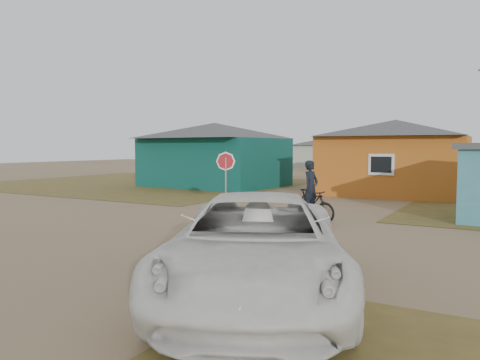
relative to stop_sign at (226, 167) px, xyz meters
The scene contains 9 objects.
ground 4.92m from the stop_sign, 65.61° to the right, with size 120.00×120.00×0.00m, color #826A4B.
grass_nw 15.05m from the stop_sign, 143.98° to the left, with size 20.00×18.00×0.00m, color brown.
house_teal 11.40m from the stop_sign, 125.35° to the left, with size 8.93×7.08×4.00m.
house_yellow 10.74m from the stop_sign, 65.76° to the left, with size 7.72×6.76×3.90m.
house_pale_west 30.07m from the stop_sign, 97.82° to the left, with size 7.04×6.15×3.60m.
house_pale_north 43.51m from the stop_sign, 106.14° to the left, with size 6.28×5.81×3.40m.
stop_sign is the anchor object (origin of this frame).
cyclist 4.25m from the stop_sign, 15.64° to the right, with size 1.86×0.85×2.03m.
vehicle 10.78m from the stop_sign, 55.57° to the right, with size 2.80×6.07×1.69m, color white.
Camera 1 is at (7.74, -11.34, 2.47)m, focal length 35.00 mm.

